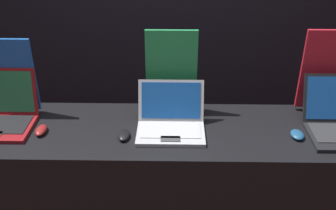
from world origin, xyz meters
The scene contains 9 objects.
display_counter centered at (0.00, 0.28, 0.46)m, with size 2.27×0.57×0.92m.
laptop_front centered at (-0.93, 0.32, 0.99)m, with size 0.37×0.32×0.29m.
mouse_front centered at (-0.68, 0.23, 0.94)m, with size 0.06×0.11×0.03m.
promo_stand_front centered at (-0.93, 0.46, 1.14)m, with size 0.36×0.07×0.45m.
laptop_middle centered at (0.01, 0.29, 0.98)m, with size 0.36×0.32×0.23m.
mouse_middle centered at (-0.24, 0.20, 0.94)m, with size 0.06×0.11×0.03m.
promo_stand_middle centered at (0.01, 0.51, 1.15)m, with size 0.29×0.07×0.48m.
mouse_back centered at (0.67, 0.22, 0.94)m, with size 0.07×0.10×0.03m.
promo_stand_back centered at (0.89, 0.51, 1.16)m, with size 0.33×0.07×0.49m.
Camera 1 is at (0.02, -1.51, 2.08)m, focal length 42.00 mm.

